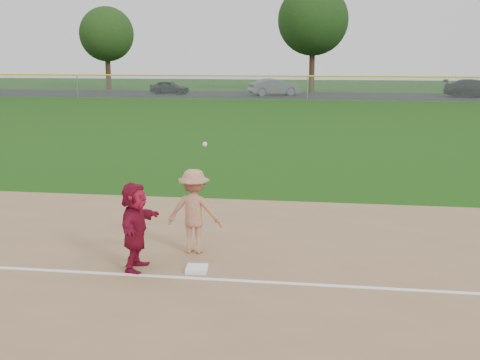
# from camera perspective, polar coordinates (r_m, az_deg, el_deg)

# --- Properties ---
(ground) EXTENTS (160.00, 160.00, 0.00)m
(ground) POSITION_cam_1_polar(r_m,az_deg,el_deg) (11.24, -1.12, -8.08)
(ground) COLOR #19440D
(ground) RESTS_ON ground
(foul_line) EXTENTS (60.00, 0.10, 0.01)m
(foul_line) POSITION_cam_1_polar(r_m,az_deg,el_deg) (10.49, -1.84, -9.43)
(foul_line) COLOR white
(foul_line) RESTS_ON infield_dirt
(parking_asphalt) EXTENTS (120.00, 10.00, 0.01)m
(parking_asphalt) POSITION_cam_1_polar(r_m,az_deg,el_deg) (56.57, 6.61, 7.97)
(parking_asphalt) COLOR black
(parking_asphalt) RESTS_ON ground
(first_base) EXTENTS (0.41, 0.41, 0.08)m
(first_base) POSITION_cam_1_polar(r_m,az_deg,el_deg) (10.90, -4.11, -8.41)
(first_base) COLOR white
(first_base) RESTS_ON infield_dirt
(base_runner) EXTENTS (0.51, 1.50, 1.61)m
(base_runner) POSITION_cam_1_polar(r_m,az_deg,el_deg) (10.90, -9.90, -4.35)
(base_runner) COLOR maroon
(base_runner) RESTS_ON infield_dirt
(car_left) EXTENTS (3.93, 2.07, 1.27)m
(car_left) POSITION_cam_1_polar(r_m,az_deg,el_deg) (58.64, -6.69, 8.73)
(car_left) COLOR black
(car_left) RESTS_ON parking_asphalt
(car_mid) EXTENTS (4.92, 3.32, 1.54)m
(car_mid) POSITION_cam_1_polar(r_m,az_deg,el_deg) (56.10, 3.27, 8.79)
(car_mid) COLOR #55585C
(car_mid) RESTS_ON parking_asphalt
(car_right) EXTENTS (5.78, 3.41, 1.57)m
(car_right) POSITION_cam_1_polar(r_m,az_deg,el_deg) (57.71, 21.40, 8.10)
(car_right) COLOR black
(car_right) RESTS_ON parking_asphalt
(first_base_play) EXTENTS (1.08, 0.71, 2.24)m
(first_base_play) POSITION_cam_1_polar(r_m,az_deg,el_deg) (11.68, -4.36, -2.97)
(first_base_play) COLOR #A1A1A4
(first_base_play) RESTS_ON infield_dirt
(outfield_fence) EXTENTS (110.00, 0.12, 110.00)m
(outfield_fence) POSITION_cam_1_polar(r_m,az_deg,el_deg) (50.48, 6.43, 9.73)
(outfield_fence) COLOR #999EA0
(outfield_fence) RESTS_ON ground
(tree_1) EXTENTS (5.80, 5.80, 8.75)m
(tree_1) POSITION_cam_1_polar(r_m,az_deg,el_deg) (67.74, -12.54, 13.34)
(tree_1) COLOR #352113
(tree_1) RESTS_ON ground
(tree_2) EXTENTS (7.00, 7.00, 10.58)m
(tree_2) POSITION_cam_1_polar(r_m,az_deg,el_deg) (62.02, 6.94, 14.83)
(tree_2) COLOR #352113
(tree_2) RESTS_ON ground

